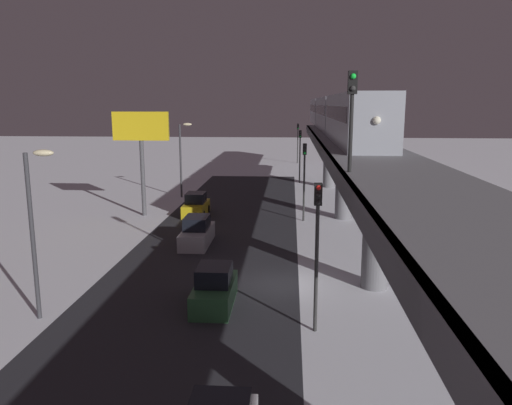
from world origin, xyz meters
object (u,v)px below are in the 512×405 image
Objects in this scene: traffic_light_near at (317,236)px; traffic_light_mid at (304,171)px; sedan_green at (214,289)px; commercial_billboard at (141,137)px; rail_signal at (352,104)px; sedan_yellow at (196,206)px; sedan_silver at (197,233)px; traffic_light_distant at (298,137)px; subway_train at (333,113)px; traffic_light_far at (300,148)px.

traffic_light_mid is at bearing -90.00° from traffic_light_near.
traffic_light_mid is at bearing 75.43° from sedan_green.
commercial_billboard is (9.07, -19.18, 6.03)m from sedan_green.
rail_signal reaches higher than sedan_yellow.
traffic_light_mid is (1.26, -20.21, -5.35)m from rail_signal.
sedan_silver is at bearing -55.22° from rail_signal.
traffic_light_distant reaches higher than sedan_yellow.
sedan_silver is (10.86, 21.61, -7.80)m from subway_train.
sedan_yellow is 21.46m from traffic_light_far.
sedan_silver is (8.76, -12.61, -8.75)m from rail_signal.
rail_signal is at bearing 86.49° from subway_train.
rail_signal is at bearing 93.57° from traffic_light_mid.
subway_train is at bearing 75.90° from sedan_green.
traffic_light_mid reaches higher than sedan_silver.
traffic_light_near is at bearing -28.12° from sedan_green.
traffic_light_near is at bearing 90.00° from traffic_light_far.
rail_signal reaches higher than traffic_light_near.
subway_train is 27.72m from traffic_light_distant.
traffic_light_distant is (1.26, -61.39, -5.35)m from rail_signal.
sedan_silver is 0.72× the size of traffic_light_mid.
commercial_billboard is at bearing -4.57° from traffic_light_mid.
commercial_billboard reaches higher than sedan_silver.
traffic_light_distant is at bearing -98.74° from sedan_silver.
traffic_light_far reaches higher than sedan_silver.
sedan_silver is at bearing 104.96° from sedan_green.
rail_signal is 0.97× the size of sedan_yellow.
commercial_billboard reaches higher than traffic_light_mid.
subway_train is 34.30m from rail_signal.
rail_signal is at bearing 125.20° from commercial_billboard.
traffic_light_mid reaches higher than sedan_green.
sedan_yellow is 0.65× the size of traffic_light_near.
subway_train is 34.00m from sedan_green.
traffic_light_mid and traffic_light_distant have the same top height.
sedan_green is at bearing 103.19° from sedan_yellow.
traffic_light_near reaches higher than sedan_yellow.
traffic_light_far is 24.01m from commercial_billboard.
sedan_green is (-2.80, 10.48, 0.00)m from sedan_silver.
sedan_yellow is 7.53m from commercial_billboard.
commercial_billboard reaches higher than traffic_light_far.
traffic_light_distant is at bearing -103.21° from sedan_yellow.
rail_signal is 0.62× the size of traffic_light_mid.
sedan_yellow is 0.65× the size of traffic_light_far.
rail_signal is 0.62× the size of traffic_light_near.
sedan_silver is 10.85m from sedan_green.
traffic_light_far is (-9.30, -19.04, 3.41)m from sedan_yellow.
sedan_yellow is 0.46× the size of commercial_billboard.
sedan_yellow is at bearing -9.45° from traffic_light_mid.
rail_signal is 0.98× the size of sedan_green.
rail_signal reaches higher than traffic_light_mid.
subway_train is 35.05m from traffic_light_near.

